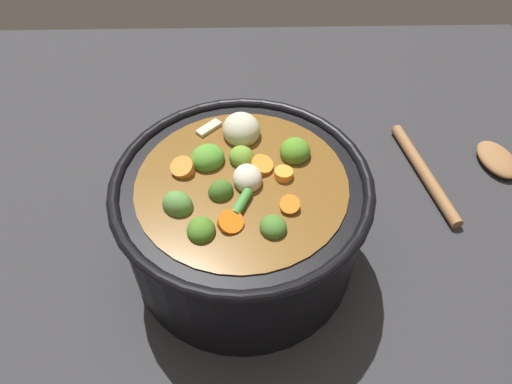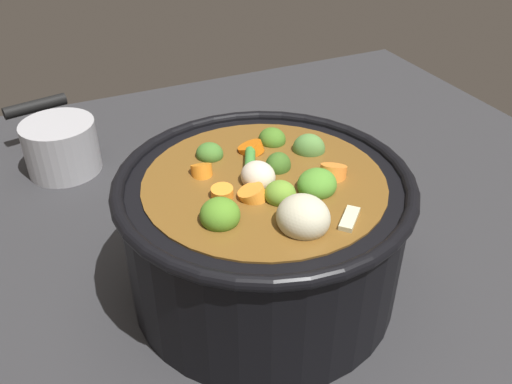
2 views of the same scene
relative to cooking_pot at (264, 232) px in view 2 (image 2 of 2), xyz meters
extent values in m
plane|color=#2D2D30|center=(0.00, 0.00, -0.07)|extent=(1.10, 1.10, 0.00)
cylinder|color=black|center=(0.00, 0.00, -0.01)|extent=(0.27, 0.27, 0.13)
torus|color=black|center=(0.00, 0.00, 0.06)|extent=(0.28, 0.28, 0.01)
cylinder|color=brown|center=(0.00, 0.00, 0.00)|extent=(0.23, 0.23, 0.13)
ellipsoid|color=#558D26|center=(-0.06, -0.04, 0.07)|extent=(0.04, 0.04, 0.03)
ellipsoid|color=#3E6823|center=(0.02, 0.02, 0.06)|extent=(0.04, 0.04, 0.03)
ellipsoid|color=olive|center=(0.00, -0.03, 0.07)|extent=(0.04, 0.04, 0.02)
ellipsoid|color=#487A24|center=(0.04, 0.06, 0.06)|extent=(0.03, 0.03, 0.02)
ellipsoid|color=#467A2E|center=(-0.03, 0.06, 0.06)|extent=(0.04, 0.04, 0.02)
ellipsoid|color=#578A40|center=(0.06, 0.03, 0.06)|extent=(0.04, 0.04, 0.03)
ellipsoid|color=#549530|center=(0.04, -0.03, 0.07)|extent=(0.05, 0.05, 0.03)
cylinder|color=orange|center=(-0.05, 0.04, 0.06)|extent=(0.02, 0.03, 0.02)
cylinder|color=orange|center=(0.01, 0.06, 0.06)|extent=(0.04, 0.04, 0.02)
cylinder|color=orange|center=(0.06, -0.02, 0.06)|extent=(0.04, 0.04, 0.02)
cylinder|color=orange|center=(-0.02, -0.02, 0.06)|extent=(0.04, 0.03, 0.02)
cylinder|color=orange|center=(-0.05, -0.01, 0.06)|extent=(0.03, 0.03, 0.01)
ellipsoid|color=beige|center=(-0.01, 0.00, 0.07)|extent=(0.04, 0.04, 0.03)
ellipsoid|color=beige|center=(0.00, -0.07, 0.07)|extent=(0.05, 0.06, 0.04)
cylinder|color=#428C38|center=(0.00, 0.03, 0.07)|extent=(0.02, 0.03, 0.01)
cube|color=beige|center=(0.04, -0.09, 0.06)|extent=(0.03, 0.03, 0.01)
cylinder|color=#ADADB2|center=(-0.16, 0.33, -0.04)|extent=(0.10, 0.10, 0.07)
cylinder|color=black|center=(-0.17, 0.42, -0.01)|extent=(0.09, 0.04, 0.02)
camera|label=1|loc=(-0.01, 0.34, 0.44)|focal=33.39mm
camera|label=2|loc=(-0.18, -0.38, 0.34)|focal=38.39mm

